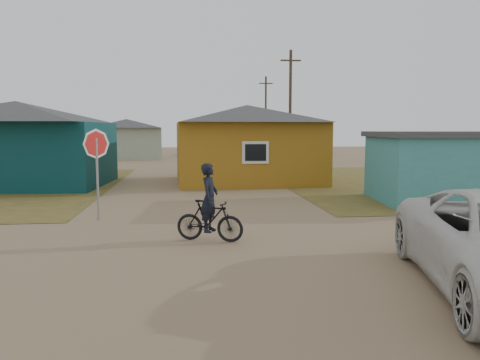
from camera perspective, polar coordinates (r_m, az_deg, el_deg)
ground at (r=10.05m, az=-3.27°, el=-9.32°), size 120.00×120.00×0.00m
grass_ne at (r=27.05m, az=26.08°, el=-0.10°), size 20.00×18.00×0.00m
house_teal at (r=24.51m, az=-25.49°, el=4.14°), size 8.93×7.08×4.00m
house_yellow at (r=23.87m, az=0.85°, el=4.58°), size 7.72×6.76×3.90m
shed_turquoise at (r=19.07m, az=25.30°, el=1.49°), size 6.71×4.93×2.60m
house_pale_west at (r=44.02m, az=-13.63°, el=4.98°), size 7.04×6.15×3.60m
house_beige_east at (r=50.78m, az=5.56°, el=5.27°), size 6.95×6.05×3.60m
house_pale_north at (r=57.28m, az=-20.11°, el=4.92°), size 6.28×5.81×3.40m
utility_pole_near at (r=32.47m, az=6.14°, el=8.76°), size 1.40×0.20×8.00m
utility_pole_far at (r=48.36m, az=3.15°, el=7.95°), size 1.40×0.20×8.00m
stop_sign at (r=14.37m, az=-17.08°, el=3.07°), size 0.83×0.37×2.70m
cyclist at (r=11.27m, az=-3.73°, el=-4.04°), size 1.73×1.02×1.89m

